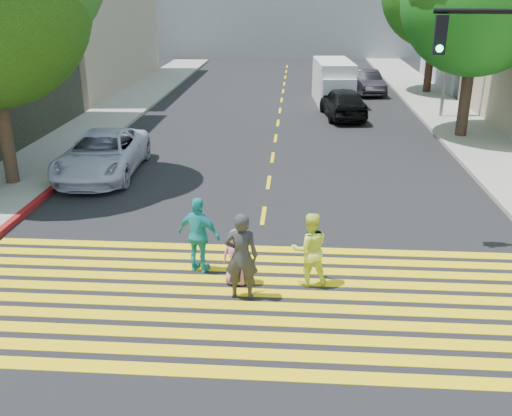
# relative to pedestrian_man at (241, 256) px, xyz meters

# --- Properties ---
(ground) EXTENTS (120.00, 120.00, 0.00)m
(ground) POSITION_rel_pedestrian_man_xyz_m (0.19, -1.37, -0.96)
(ground) COLOR black
(sidewalk_left) EXTENTS (3.00, 40.00, 0.15)m
(sidewalk_left) POSITION_rel_pedestrian_man_xyz_m (-8.31, 20.63, -0.88)
(sidewalk_left) COLOR gray
(sidewalk_left) RESTS_ON ground
(sidewalk_right) EXTENTS (3.00, 60.00, 0.15)m
(sidewalk_right) POSITION_rel_pedestrian_man_xyz_m (8.69, 13.63, -0.88)
(sidewalk_right) COLOR gray
(sidewalk_right) RESTS_ON ground
(curb_red) EXTENTS (0.20, 8.00, 0.16)m
(curb_red) POSITION_rel_pedestrian_man_xyz_m (-6.71, 4.63, -0.88)
(curb_red) COLOR maroon
(curb_red) RESTS_ON ground
(crosswalk) EXTENTS (13.40, 5.30, 0.01)m
(crosswalk) POSITION_rel_pedestrian_man_xyz_m (0.19, -0.10, -0.95)
(crosswalk) COLOR yellow
(crosswalk) RESTS_ON ground
(lane_line) EXTENTS (0.12, 34.40, 0.01)m
(lane_line) POSITION_rel_pedestrian_man_xyz_m (0.19, 21.13, -0.95)
(lane_line) COLOR yellow
(lane_line) RESTS_ON ground
(building_left_tan) EXTENTS (12.00, 16.00, 10.00)m
(building_left_tan) POSITION_rel_pedestrian_man_xyz_m (-15.81, 26.63, 4.04)
(building_left_tan) COLOR tan
(building_left_tan) RESTS_ON ground
(pedestrian_man) EXTENTS (0.70, 0.46, 1.91)m
(pedestrian_man) POSITION_rel_pedestrian_man_xyz_m (0.00, 0.00, 0.00)
(pedestrian_man) COLOR #2C2C2F
(pedestrian_man) RESTS_ON ground
(pedestrian_woman) EXTENTS (0.93, 0.79, 1.68)m
(pedestrian_woman) POSITION_rel_pedestrian_man_xyz_m (1.42, 0.69, -0.12)
(pedestrian_woman) COLOR #E6F748
(pedestrian_woman) RESTS_ON ground
(pedestrian_child) EXTENTS (0.70, 0.52, 1.30)m
(pedestrian_child) POSITION_rel_pedestrian_man_xyz_m (-0.17, 0.57, -0.30)
(pedestrian_child) COLOR #C870A4
(pedestrian_child) RESTS_ON ground
(pedestrian_extra) EXTENTS (1.14, 0.77, 1.79)m
(pedestrian_extra) POSITION_rel_pedestrian_man_xyz_m (-1.07, 1.13, -0.06)
(pedestrian_extra) COLOR teal
(pedestrian_extra) RESTS_ON ground
(white_sedan) EXTENTS (2.67, 5.41, 1.47)m
(white_sedan) POSITION_rel_pedestrian_man_xyz_m (-5.63, 8.11, -0.22)
(white_sedan) COLOR silver
(white_sedan) RESTS_ON ground
(dark_car_near) EXTENTS (2.35, 4.70, 1.54)m
(dark_car_near) POSITION_rel_pedestrian_man_xyz_m (3.38, 18.03, -0.19)
(dark_car_near) COLOR black
(dark_car_near) RESTS_ON ground
(silver_car) EXTENTS (2.27, 4.31, 1.19)m
(silver_car) POSITION_rel_pedestrian_man_xyz_m (3.39, 27.87, -0.36)
(silver_car) COLOR #9D9FA4
(silver_car) RESTS_ON ground
(dark_car_parked) EXTENTS (2.15, 4.47, 1.41)m
(dark_car_parked) POSITION_rel_pedestrian_man_xyz_m (5.29, 25.19, -0.25)
(dark_car_parked) COLOR black
(dark_car_parked) RESTS_ON ground
(white_van) EXTENTS (2.22, 5.08, 2.34)m
(white_van) POSITION_rel_pedestrian_man_xyz_m (3.10, 21.77, 0.15)
(white_van) COLOR silver
(white_van) RESTS_ON ground
(street_lamp) EXTENTS (2.00, 0.23, 8.84)m
(street_lamp) POSITION_rel_pedestrian_man_xyz_m (8.05, 18.13, 4.12)
(street_lamp) COLOR slate
(street_lamp) RESTS_ON ground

